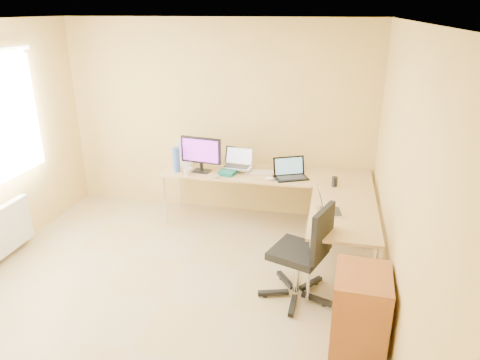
% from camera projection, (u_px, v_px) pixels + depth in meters
% --- Properties ---
extents(floor, '(4.50, 4.50, 0.00)m').
position_uv_depth(floor, '(163.00, 300.00, 4.40)').
color(floor, tan).
rests_on(floor, ground).
extents(ceiling, '(4.50, 4.50, 0.00)m').
position_uv_depth(ceiling, '(142.00, 21.00, 3.45)').
color(ceiling, white).
rests_on(ceiling, ground).
extents(wall_back, '(4.50, 0.00, 4.50)m').
position_uv_depth(wall_back, '(218.00, 119.00, 5.98)').
color(wall_back, '#E8BB6B').
rests_on(wall_back, ground).
extents(wall_right, '(0.00, 4.50, 4.50)m').
position_uv_depth(wall_right, '(402.00, 197.00, 3.52)').
color(wall_right, '#E8BB6B').
rests_on(wall_right, ground).
extents(desk_main, '(2.65, 0.70, 0.73)m').
position_uv_depth(desk_main, '(265.00, 199.00, 5.81)').
color(desk_main, tan).
rests_on(desk_main, ground).
extents(desk_return, '(0.70, 1.30, 0.73)m').
position_uv_depth(desk_return, '(341.00, 243.00, 4.71)').
color(desk_return, tan).
rests_on(desk_return, ground).
extents(monitor, '(0.56, 0.24, 0.46)m').
position_uv_depth(monitor, '(201.00, 155.00, 5.63)').
color(monitor, black).
rests_on(monitor, desk_main).
extents(book_stack, '(0.24, 0.30, 0.04)m').
position_uv_depth(book_stack, '(229.00, 172.00, 5.65)').
color(book_stack, '#0E5855').
rests_on(book_stack, desk_main).
extents(laptop_center, '(0.41, 0.33, 0.25)m').
position_uv_depth(laptop_center, '(237.00, 158.00, 5.69)').
color(laptop_center, silver).
rests_on(laptop_center, desk_main).
extents(laptop_black, '(0.49, 0.43, 0.25)m').
position_uv_depth(laptop_black, '(291.00, 169.00, 5.45)').
color(laptop_black, black).
rests_on(laptop_black, desk_main).
extents(keyboard, '(0.49, 0.18, 0.02)m').
position_uv_depth(keyboard, '(264.00, 172.00, 5.66)').
color(keyboard, silver).
rests_on(keyboard, desk_main).
extents(mouse, '(0.13, 0.10, 0.04)m').
position_uv_depth(mouse, '(270.00, 178.00, 5.43)').
color(mouse, white).
rests_on(mouse, desk_main).
extents(mug, '(0.12, 0.12, 0.10)m').
position_uv_depth(mug, '(187.00, 172.00, 5.57)').
color(mug, silver).
rests_on(mug, desk_main).
extents(cd_stack, '(0.14, 0.14, 0.03)m').
position_uv_depth(cd_stack, '(215.00, 176.00, 5.52)').
color(cd_stack, silver).
rests_on(cd_stack, desk_main).
extents(water_bottle, '(0.12, 0.12, 0.32)m').
position_uv_depth(water_bottle, '(176.00, 160.00, 5.66)').
color(water_bottle, '#3A60B3').
rests_on(water_bottle, desk_main).
extents(papers, '(0.25, 0.31, 0.01)m').
position_uv_depth(papers, '(185.00, 163.00, 6.01)').
color(papers, white).
rests_on(papers, desk_main).
extents(white_box, '(0.24, 0.17, 0.09)m').
position_uv_depth(white_box, '(186.00, 159.00, 6.06)').
color(white_box, beige).
rests_on(white_box, desk_main).
extents(desk_fan, '(0.32, 0.32, 0.32)m').
position_uv_depth(desk_fan, '(186.00, 151.00, 6.02)').
color(desk_fan, white).
rests_on(desk_fan, desk_main).
extents(black_cup, '(0.07, 0.07, 0.12)m').
position_uv_depth(black_cup, '(335.00, 182.00, 5.22)').
color(black_cup, black).
rests_on(black_cup, desk_main).
extents(laptop_return, '(0.37, 0.31, 0.22)m').
position_uv_depth(laptop_return, '(331.00, 203.00, 4.53)').
color(laptop_return, silver).
rests_on(laptop_return, desk_return).
extents(office_chair, '(0.79, 0.79, 1.03)m').
position_uv_depth(office_chair, '(298.00, 252.00, 4.28)').
color(office_chair, black).
rests_on(office_chair, ground).
extents(cabinet, '(0.46, 0.56, 0.75)m').
position_uv_depth(cabinet, '(360.00, 314.00, 3.63)').
color(cabinet, brown).
rests_on(cabinet, ground).
extents(radiator, '(0.09, 0.80, 0.55)m').
position_uv_depth(radiator, '(5.00, 230.00, 5.03)').
color(radiator, white).
rests_on(radiator, ground).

